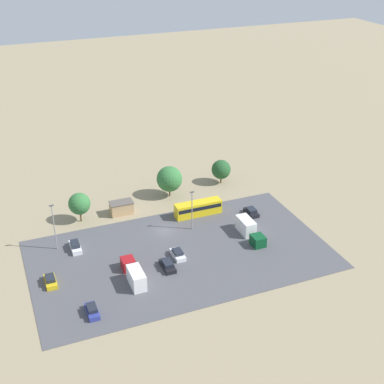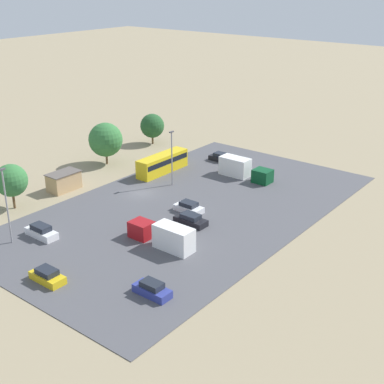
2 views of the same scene
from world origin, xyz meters
The scene contains 17 objects.
ground_plane centered at (0.00, 0.00, 0.00)m, with size 400.00×400.00×0.00m, color gray.
parking_lot_surface centered at (0.00, 9.49, 0.04)m, with size 57.64×32.93×0.08m.
shed_building centered at (6.32, -10.53, 1.45)m, with size 5.15×3.05×2.89m.
bus centered at (-9.16, -3.61, 1.75)m, with size 10.48×2.60×3.11m.
parked_car_0 centered at (19.86, 20.33, 0.73)m, with size 1.80×4.27×1.57m.
parked_car_1 centered at (24.99, 9.45, 0.72)m, with size 1.92×4.29×1.53m.
parked_car_2 centered at (3.87, 12.84, 0.69)m, with size 1.99×4.60×1.48m.
parked_car_3 centered at (18.70, 0.08, 0.77)m, with size 1.85×4.70×1.66m.
parked_car_4 centered at (0.80, 10.05, 0.69)m, with size 1.95×4.26×1.46m.
parked_car_5 centered at (-20.13, 0.72, 0.69)m, with size 2.00×4.12×1.47m.
parked_truck_0 centered at (10.76, 14.14, 1.49)m, with size 2.38×9.36×3.09m.
parked_truck_1 centered at (-15.53, 8.44, 1.50)m, with size 2.49×9.32×3.10m.
tree_near_shed centered at (15.38, -10.62, 4.28)m, with size 4.71×4.71×6.65m.
tree_apron_mid centered at (-20.49, -16.14, 3.66)m, with size 4.73×4.73×6.04m.
tree_apron_far centered at (-6.40, -14.38, 4.47)m, with size 5.99×5.99×7.47m.
light_pole_lot_centre centered at (22.03, -1.56, 5.47)m, with size 0.90×0.28×9.90m.
light_pole_lot_edge centered at (-5.65, 1.53, 4.96)m, with size 0.90×0.28×8.89m.
Camera 1 is at (30.54, 90.94, 59.10)m, focal length 50.00 mm.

